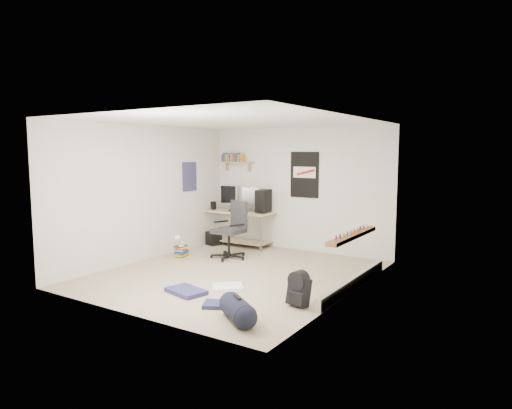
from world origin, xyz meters
The scene contains 26 objects.
floor centered at (0.00, 0.00, -0.01)m, with size 4.00×4.50×0.01m, color gray.
ceiling centered at (0.00, 0.00, 2.50)m, with size 4.00×4.50×0.01m, color white.
back_wall centered at (0.00, 2.25, 1.25)m, with size 4.00×0.01×2.50m, color silver.
left_wall centered at (-2.00, 0.00, 1.25)m, with size 0.01×4.50×2.50m, color silver.
right_wall centered at (2.00, 0.00, 1.25)m, with size 0.01×4.50×2.50m, color silver.
desk centered at (-1.33, 2.00, 0.36)m, with size 1.70×0.74×0.77m, color tan.
monitor_left centered at (-1.56, 2.00, 0.99)m, with size 0.39×0.10×0.43m, color #A1A0A5.
monitor_right centered at (-1.00, 2.00, 0.97)m, with size 0.35×0.09×0.39m, color #ACACB1.
pc_tower centered at (-0.68, 2.00, 1.00)m, with size 0.21×0.43×0.45m, color black.
keyboard centered at (-1.19, 1.79, 0.78)m, with size 0.37×0.13×0.02m, color black.
speaker_left centered at (-1.75, 1.69, 0.86)m, with size 0.09×0.09×0.17m, color black.
speaker_right centered at (-1.03, 1.69, 0.87)m, with size 0.10×0.10×0.20m, color black.
office_chair centered at (-0.74, 0.87, 0.49)m, with size 0.71×0.71×1.09m, color #262629.
wall_shelf centered at (-1.45, 2.14, 1.78)m, with size 0.80×0.22×0.24m, color tan.
poster_back_wall centered at (0.15, 2.23, 1.55)m, with size 0.62×0.03×0.92m, color black.
poster_left_wall centered at (-1.99, 1.20, 1.50)m, with size 0.02×0.42×0.60m, color navy.
window centered at (1.95, 0.30, 1.45)m, with size 0.10×1.50×1.26m, color brown.
baseboard_heater centered at (1.96, 0.30, 0.09)m, with size 0.08×2.50×0.18m, color #B7B2A8.
backpack centered at (1.63, -0.84, 0.20)m, with size 0.27×0.22×0.36m, color black.
duffel_bag centered at (1.26, -1.71, 0.14)m, with size 0.28×0.28×0.56m, color black.
tshirt centered at (0.38, -0.70, 0.02)m, with size 0.44×0.37×0.04m, color white.
jeans_a centered at (0.02, -1.22, 0.03)m, with size 0.58×0.37×0.06m, color navy.
jeans_b centered at (0.76, -1.41, 0.03)m, with size 0.40×0.30×0.05m, color #22284D.
book_stack centered at (-1.51, 0.38, 0.15)m, with size 0.46×0.37×0.31m, color olive.
desk_lamp centered at (-1.49, 0.36, 0.38)m, with size 0.12×0.19×0.19m, color silver.
subwoofer centered at (-1.75, 1.69, 0.14)m, with size 0.26×0.26×0.30m, color black.
Camera 1 is at (4.28, -6.00, 2.02)m, focal length 32.00 mm.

